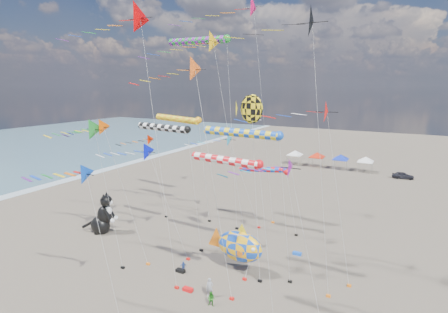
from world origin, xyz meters
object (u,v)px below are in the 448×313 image
parked_car (403,175)px  person_adult (210,288)px  cat_inflatable (101,213)px  child_green (211,299)px  child_blue (183,267)px  fish_inflatable (239,246)px

parked_car → person_adult: bearing=159.8°
person_adult → parked_car: 52.52m
cat_inflatable → child_green: cat_inflatable is taller
person_adult → child_blue: 4.84m
fish_inflatable → parked_car: 47.85m
child_green → child_blue: child_green is taller
cat_inflatable → fish_inflatable: size_ratio=0.84×
person_adult → cat_inflatable: bearing=141.7°
person_adult → child_blue: bearing=129.9°
person_adult → parked_car: bearing=52.6°
child_blue → parked_car: (17.46, 48.63, 0.10)m
person_adult → parked_car: person_adult is taller
person_adult → child_blue: person_adult is taller
child_green → parked_car: bearing=66.8°
fish_inflatable → person_adult: bearing=-95.7°
fish_inflatable → person_adult: (-0.48, -4.75, -1.87)m
child_blue → child_green: bearing=-72.8°
person_adult → child_green: bearing=-76.2°
fish_inflatable → child_blue: 5.82m
fish_inflatable → child_green: 6.18m
child_green → person_adult: bearing=116.9°
person_adult → parked_car: size_ratio=0.44×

